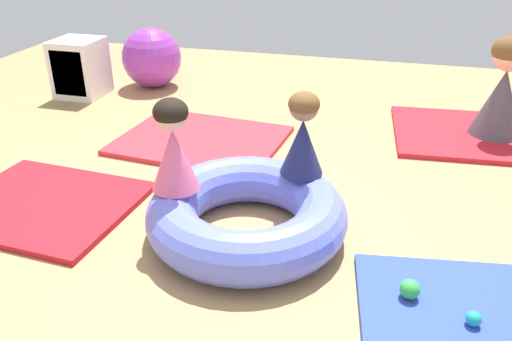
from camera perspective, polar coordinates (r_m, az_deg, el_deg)
ground_plane at (r=3.18m, az=-2.23°, el=-5.55°), size 8.00×8.00×0.00m
gym_mat_far_right at (r=3.57m, az=-22.18°, el=-3.47°), size 1.17×1.00×0.04m
gym_mat_near_right at (r=4.24m, az=-6.03°, el=3.32°), size 1.35×1.11×0.04m
gym_mat_center_rear at (r=4.72m, az=24.51°, el=3.47°), size 1.66×1.20×0.04m
inflatable_cushion at (r=2.97m, az=-1.01°, el=-4.78°), size 1.14×1.14×0.29m
child_in_navy at (r=3.01m, az=5.14°, el=3.94°), size 0.34×0.34×0.50m
child_in_pink at (r=2.86m, az=-9.06°, el=2.68°), size 0.28×0.28×0.53m
adult_seated at (r=4.59m, az=25.48°, el=8.15°), size 0.52×0.52×0.80m
play_ball_green at (r=2.63m, az=16.50°, el=-12.36°), size 0.10×0.10×0.10m
play_ball_teal at (r=2.58m, az=22.74°, el=-14.74°), size 0.07×0.07×0.07m
exercise_ball_large at (r=5.64m, az=-11.36°, el=12.02°), size 0.61×0.61×0.61m
storage_cube at (r=5.53m, az=-18.85°, el=10.54°), size 0.44×0.44×0.56m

